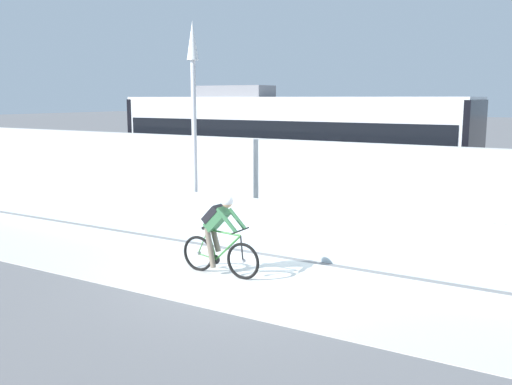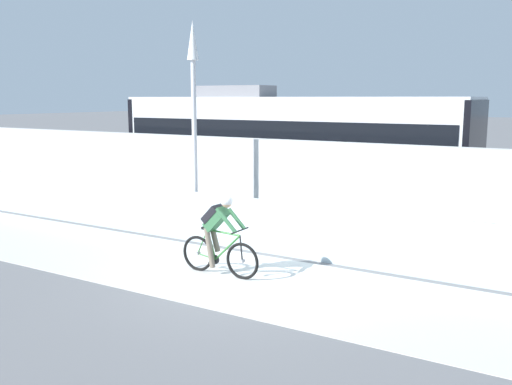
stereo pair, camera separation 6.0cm
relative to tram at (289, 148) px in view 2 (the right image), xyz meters
The scene contains 9 objects.
ground_plane 7.54m from the tram, 69.71° to the right, with size 200.00×200.00×0.00m, color slate.
bike_path_deck 7.54m from the tram, 69.71° to the right, with size 32.00×3.20×0.01m, color silver.
glass_parapet 5.75m from the tram, 63.13° to the right, with size 32.00×0.05×1.22m, color silver.
concrete_barrier_wall 4.14m from the tram, 51.64° to the right, with size 32.00×0.36×2.39m, color silver.
tram_rail_near 3.24m from the tram, 15.82° to the right, with size 32.00×0.08×0.01m, color #595654.
tram_rail_far 3.24m from the tram, 15.82° to the left, with size 32.00×0.08×0.01m, color #595654.
tram is the anchor object (origin of this frame).
cyclist_on_bike 7.24m from the tram, 73.21° to the right, with size 1.77×0.58×1.61m.
lamp_post_antenna 4.91m from the tram, 91.41° to the right, with size 0.28×0.28×5.20m.
Camera 2 is at (5.65, -8.77, 3.43)m, focal length 39.75 mm.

